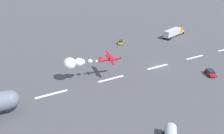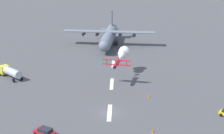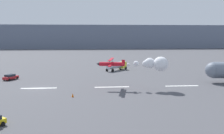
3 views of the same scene
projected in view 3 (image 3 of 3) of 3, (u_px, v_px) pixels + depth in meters
name	position (u px, v px, depth m)	size (l,w,h in m)	color
ground_plane	(39.00, 88.00, 57.34)	(440.00, 440.00, 0.00)	#4C4C51
runway_stripe_3	(39.00, 88.00, 57.34)	(8.00, 0.90, 0.01)	white
runway_stripe_4	(112.00, 87.00, 58.67)	(8.00, 0.90, 0.01)	white
runway_stripe_5	(182.00, 86.00, 60.01)	(8.00, 0.90, 0.01)	white
mountain_ridge_distant	(78.00, 37.00, 228.03)	(396.00, 16.00, 21.14)	slate
stunt_biplane_red	(153.00, 64.00, 55.79)	(15.80, 7.42, 3.25)	red
fuel_tanker_truck	(117.00, 65.00, 86.25)	(7.75, 8.11, 2.90)	yellow
airport_staff_sedan	(11.00, 77.00, 68.03)	(3.52, 4.47, 1.52)	#B21E23
traffic_cone_far	(73.00, 95.00, 49.08)	(0.44, 0.44, 0.75)	orange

